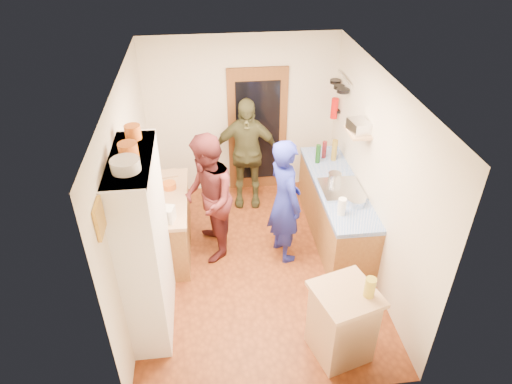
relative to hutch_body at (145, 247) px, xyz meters
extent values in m
cube|color=brown|center=(1.30, 0.80, -1.11)|extent=(3.00, 4.00, 0.02)
cube|color=silver|center=(1.30, 0.80, 1.51)|extent=(3.00, 4.00, 0.02)
cube|color=beige|center=(1.30, 2.81, 0.20)|extent=(3.00, 0.02, 2.60)
cube|color=beige|center=(1.30, -1.21, 0.20)|extent=(3.00, 0.02, 2.60)
cube|color=beige|center=(-0.21, 0.80, 0.20)|extent=(0.02, 4.00, 2.60)
cube|color=beige|center=(2.81, 0.80, 0.20)|extent=(0.02, 4.00, 2.60)
cube|color=brown|center=(1.55, 2.77, -0.05)|extent=(0.95, 0.06, 2.10)
cube|color=black|center=(1.55, 2.74, -0.05)|extent=(0.70, 0.02, 1.70)
cube|color=white|center=(0.00, 0.00, 0.00)|extent=(0.40, 1.20, 2.20)
cube|color=white|center=(0.00, 0.00, 1.08)|extent=(0.40, 1.14, 0.04)
cylinder|color=white|center=(0.00, -0.24, 1.16)|extent=(0.26, 0.26, 0.11)
cylinder|color=orange|center=(0.00, 0.00, 1.17)|extent=(0.18, 0.18, 0.15)
cylinder|color=orange|center=(0.00, 0.39, 1.17)|extent=(0.16, 0.16, 0.14)
cube|color=olive|center=(0.10, 1.25, -0.68)|extent=(0.60, 1.40, 0.85)
cube|color=tan|center=(0.10, 1.25, -0.23)|extent=(0.64, 1.44, 0.05)
cube|color=white|center=(0.15, 0.73, -0.10)|extent=(0.29, 0.23, 0.19)
cylinder|color=white|center=(0.05, 1.03, -0.12)|extent=(0.17, 0.17, 0.17)
cylinder|color=orange|center=(0.18, 1.45, -0.16)|extent=(0.23, 0.23, 0.08)
cube|color=tan|center=(0.12, 1.82, -0.19)|extent=(0.33, 0.27, 0.02)
cube|color=olive|center=(2.50, 1.30, -0.68)|extent=(0.60, 2.20, 0.84)
cube|color=#0A3EB1|center=(2.50, 1.30, -0.23)|extent=(0.62, 2.22, 0.06)
cube|color=silver|center=(2.50, 1.13, -0.18)|extent=(0.55, 0.58, 0.04)
cylinder|color=silver|center=(2.45, 1.32, -0.10)|extent=(0.18, 0.18, 0.12)
cylinder|color=#143F14|center=(2.35, 1.92, -0.06)|extent=(0.08, 0.08, 0.29)
cylinder|color=#591419|center=(2.48, 2.05, -0.07)|extent=(0.08, 0.08, 0.27)
cylinder|color=olive|center=(2.61, 1.96, -0.04)|extent=(0.09, 0.09, 0.33)
cylinder|color=white|center=(2.35, 0.60, -0.09)|extent=(0.12, 0.12, 0.23)
cylinder|color=silver|center=(2.60, 0.78, -0.15)|extent=(0.26, 0.26, 0.09)
cube|color=tan|center=(2.04, -0.72, -0.67)|extent=(0.68, 0.68, 0.86)
cube|color=tan|center=(2.04, -0.72, -0.22)|extent=(0.77, 0.77, 0.05)
cube|color=white|center=(1.98, -0.69, -0.21)|extent=(0.41, 0.37, 0.02)
cylinder|color=#AD9E2D|center=(2.25, -0.79, -0.08)|extent=(0.14, 0.14, 0.22)
cylinder|color=silver|center=(2.76, 2.33, 0.95)|extent=(0.02, 0.65, 0.02)
cylinder|color=black|center=(2.70, 2.15, 0.82)|extent=(0.18, 0.18, 0.05)
cylinder|color=black|center=(2.70, 2.35, 0.80)|extent=(0.16, 0.16, 0.05)
cylinder|color=black|center=(2.70, 2.55, 0.81)|extent=(0.17, 0.17, 0.05)
cube|color=tan|center=(2.67, 1.25, 0.60)|extent=(0.26, 0.42, 0.03)
cube|color=silver|center=(2.67, 1.25, 0.69)|extent=(0.27, 0.33, 0.15)
cube|color=black|center=(2.77, 2.50, 0.35)|extent=(0.06, 0.10, 0.04)
cylinder|color=red|center=(2.71, 2.50, 0.40)|extent=(0.11, 0.11, 0.32)
cube|color=gold|center=(-0.18, -0.75, 0.95)|extent=(0.03, 0.25, 0.30)
imported|color=navy|center=(1.74, 0.96, -0.21)|extent=(0.60, 0.75, 1.78)
imported|color=#4C1B1D|center=(0.72, 1.16, -0.19)|extent=(0.74, 0.92, 1.82)
imported|color=#3B3B20|center=(1.33, 2.31, -0.20)|extent=(1.10, 0.55, 1.80)
camera|label=1|loc=(0.75, -3.87, 3.20)|focal=32.00mm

